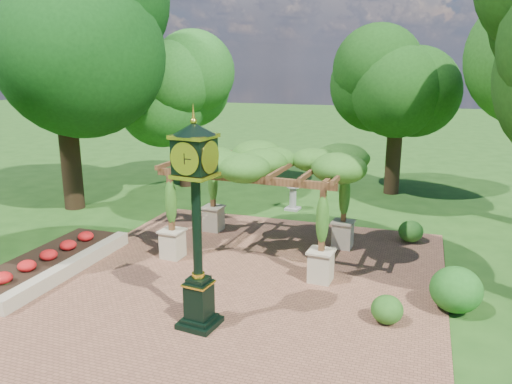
% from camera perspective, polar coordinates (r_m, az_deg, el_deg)
% --- Properties ---
extents(ground, '(120.00, 120.00, 0.00)m').
position_cam_1_polar(ground, '(11.95, -3.92, -13.15)').
color(ground, '#1E4714').
rests_on(ground, ground).
extents(brick_plaza, '(10.00, 12.00, 0.04)m').
position_cam_1_polar(brick_plaza, '(12.78, -2.18, -11.12)').
color(brick_plaza, brown).
rests_on(brick_plaza, ground).
extents(border_wall, '(0.35, 5.00, 0.40)m').
position_cam_1_polar(border_wall, '(14.49, -20.39, -8.11)').
color(border_wall, '#C6B793').
rests_on(border_wall, ground).
extents(flower_bed, '(1.50, 5.00, 0.36)m').
position_cam_1_polar(flower_bed, '(15.05, -23.09, -7.61)').
color(flower_bed, red).
rests_on(flower_bed, ground).
extents(pedestal_clock, '(0.98, 0.98, 4.47)m').
position_cam_1_polar(pedestal_clock, '(10.22, -6.86, -1.86)').
color(pedestal_clock, black).
rests_on(pedestal_clock, brick_plaza).
extents(pergola, '(5.30, 3.51, 3.23)m').
position_cam_1_polar(pergola, '(14.38, 0.48, 2.90)').
color(pergola, '#BEB18D').
rests_on(pergola, brick_plaza).
extents(sundial, '(0.58, 0.58, 0.95)m').
position_cam_1_polar(sundial, '(19.46, 4.24, -0.86)').
color(sundial, gray).
rests_on(sundial, ground).
extents(shrub_front, '(0.71, 0.71, 0.63)m').
position_cam_1_polar(shrub_front, '(11.49, 14.75, -12.86)').
color(shrub_front, '#235317').
rests_on(shrub_front, brick_plaza).
extents(shrub_mid, '(1.40, 1.40, 1.05)m').
position_cam_1_polar(shrub_mid, '(12.39, 21.89, -10.31)').
color(shrub_mid, '#1D5919').
rests_on(shrub_mid, brick_plaza).
extents(shrub_back, '(0.92, 0.92, 0.69)m').
position_cam_1_polar(shrub_back, '(16.59, 17.28, -4.32)').
color(shrub_back, '#2B671D').
rests_on(shrub_back, brick_plaza).
extents(tree_west_near, '(5.35, 5.35, 9.57)m').
position_cam_1_polar(tree_west_near, '(20.34, -21.59, 16.40)').
color(tree_west_near, black).
rests_on(tree_west_near, ground).
extents(tree_west_far, '(3.90, 3.90, 6.93)m').
position_cam_1_polar(tree_west_far, '(22.97, -8.38, 12.33)').
color(tree_west_far, black).
rests_on(tree_west_far, ground).
extents(tree_north, '(4.16, 4.16, 6.75)m').
position_cam_1_polar(tree_north, '(22.17, 15.94, 11.55)').
color(tree_north, '#312213').
rests_on(tree_north, ground).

